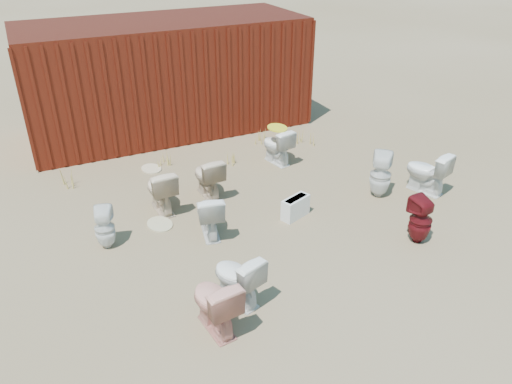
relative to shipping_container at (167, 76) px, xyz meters
name	(u,v)px	position (x,y,z in m)	size (l,w,h in m)	color
ground	(273,241)	(0.00, -5.20, -1.20)	(100.00, 100.00, 0.00)	brown
shipping_container	(167,76)	(0.00, 0.00, 0.00)	(6.00, 2.40, 2.40)	#50140D
toilet_front_a	(237,278)	(-1.02, -6.18, -0.84)	(0.40, 0.71, 0.72)	silver
toilet_front_pink	(215,303)	(-1.44, -6.51, -0.82)	(0.42, 0.74, 0.75)	tan
toilet_front_c	(209,214)	(-0.78, -4.60, -0.84)	(0.40, 0.70, 0.72)	silver
toilet_front_maroon	(421,220)	(1.96, -6.12, -0.83)	(0.33, 0.34, 0.74)	#5D1014
toilet_front_e	(427,172)	(3.14, -4.95, -0.82)	(0.43, 0.75, 0.77)	white
toilet_back_a	(105,228)	(-2.28, -4.26, -0.87)	(0.29, 0.30, 0.65)	white
toilet_back_beige_left	(161,190)	(-1.24, -3.59, -0.82)	(0.43, 0.75, 0.76)	beige
toilet_back_beige_right	(208,177)	(-0.37, -3.45, -0.83)	(0.41, 0.72, 0.74)	#C4AC8F
toilet_back_yellowlid	(277,146)	(1.33, -2.77, -0.84)	(0.40, 0.71, 0.72)	white
toilet_back_e	(381,175)	(2.31, -4.73, -0.80)	(0.36, 0.37, 0.80)	white
yellow_lid	(277,128)	(1.33, -2.77, -0.47)	(0.37, 0.46, 0.03)	gold
loose_tank	(295,207)	(0.65, -4.73, -1.02)	(0.50, 0.20, 0.35)	silver
loose_lid_near	(160,224)	(-1.41, -4.02, -1.19)	(0.38, 0.49, 0.02)	#BBB287
loose_lid_far	(151,169)	(-1.01, -2.00, -1.19)	(0.36, 0.47, 0.02)	beige
weed_clump_a	(71,177)	(-2.49, -2.02, -1.04)	(0.36, 0.36, 0.31)	#AE9745
weed_clump_b	(233,158)	(0.51, -2.45, -1.08)	(0.32, 0.32, 0.25)	#AE9745
weed_clump_c	(304,136)	(2.28, -2.19, -1.02)	(0.36, 0.36, 0.36)	#AE9745
weed_clump_d	(162,160)	(-0.76, -1.91, -1.08)	(0.30, 0.30, 0.24)	#AE9745
weed_clump_e	(261,136)	(1.50, -1.70, -1.06)	(0.34, 0.34, 0.29)	#AE9745
weed_clump_f	(433,181)	(3.36, -4.93, -1.07)	(0.28, 0.28, 0.26)	#AE9745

